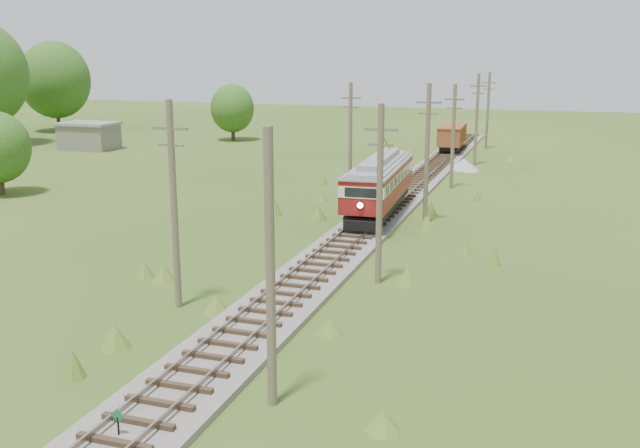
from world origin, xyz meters
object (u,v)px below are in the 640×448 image
(streetcar, at_px, (379,181))
(gravel_pile, at_px, (465,165))
(switch_marker, at_px, (118,422))
(gondola, at_px, (452,136))

(streetcar, distance_m, gravel_pile, 22.68)
(switch_marker, height_order, gravel_pile, switch_marker)
(streetcar, xyz_separation_m, gondola, (-0.00, 33.37, -0.64))
(streetcar, bearing_deg, gravel_pile, 79.57)
(streetcar, bearing_deg, switch_marker, -93.58)
(gravel_pile, bearing_deg, gondola, 104.54)
(switch_marker, distance_m, gondola, 63.26)
(gravel_pile, bearing_deg, streetcar, -97.23)
(switch_marker, bearing_deg, gravel_pile, 86.67)
(gravel_pile, bearing_deg, switch_marker, -93.33)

